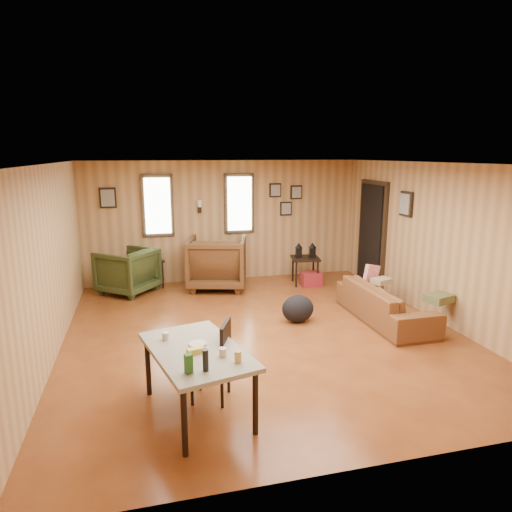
# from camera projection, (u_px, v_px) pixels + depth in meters

# --- Properties ---
(room) EXTENTS (5.54, 6.04, 2.44)m
(room) POSITION_uv_depth(u_px,v_px,m) (269.00, 247.00, 6.61)
(room) COLOR brown
(room) RESTS_ON ground
(sofa) EXTENTS (0.57, 1.93, 0.75)m
(sofa) POSITION_uv_depth(u_px,v_px,m) (386.00, 297.00, 6.98)
(sofa) COLOR brown
(sofa) RESTS_ON ground
(recliner_brown) EXTENTS (1.28, 1.23, 1.09)m
(recliner_brown) POSITION_uv_depth(u_px,v_px,m) (217.00, 260.00, 8.67)
(recliner_brown) COLOR #4E2F17
(recliner_brown) RESTS_ON ground
(recliner_green) EXTENTS (1.20, 1.21, 0.91)m
(recliner_green) POSITION_uv_depth(u_px,v_px,m) (127.00, 269.00, 8.38)
(recliner_green) COLOR #2F3A1A
(recliner_green) RESTS_ON ground
(end_table) EXTENTS (0.64, 0.61, 0.68)m
(end_table) POSITION_uv_depth(u_px,v_px,m) (148.00, 268.00, 8.73)
(end_table) COLOR black
(end_table) RESTS_ON ground
(side_table) EXTENTS (0.60, 0.60, 0.83)m
(side_table) POSITION_uv_depth(u_px,v_px,m) (305.00, 256.00, 8.92)
(side_table) COLOR black
(side_table) RESTS_ON ground
(cooler) EXTENTS (0.39, 0.28, 0.27)m
(cooler) POSITION_uv_depth(u_px,v_px,m) (311.00, 279.00, 8.88)
(cooler) COLOR maroon
(cooler) RESTS_ON ground
(backpack) EXTENTS (0.50, 0.38, 0.43)m
(backpack) POSITION_uv_depth(u_px,v_px,m) (298.00, 309.00, 6.96)
(backpack) COLOR black
(backpack) RESTS_ON ground
(sofa_pillows) EXTENTS (0.77, 1.56, 0.32)m
(sofa_pillows) POSITION_uv_depth(u_px,v_px,m) (405.00, 287.00, 7.12)
(sofa_pillows) COLOR brown
(sofa_pillows) RESTS_ON sofa
(dining_table) EXTENTS (1.10, 1.49, 0.88)m
(dining_table) POSITION_uv_depth(u_px,v_px,m) (197.00, 355.00, 4.41)
(dining_table) COLOR gray
(dining_table) RESTS_ON ground
(dining_chair) EXTENTS (0.51, 0.51, 0.86)m
(dining_chair) POSITION_uv_depth(u_px,v_px,m) (216.00, 356.00, 4.70)
(dining_chair) COLOR #2F3A1A
(dining_chair) RESTS_ON ground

